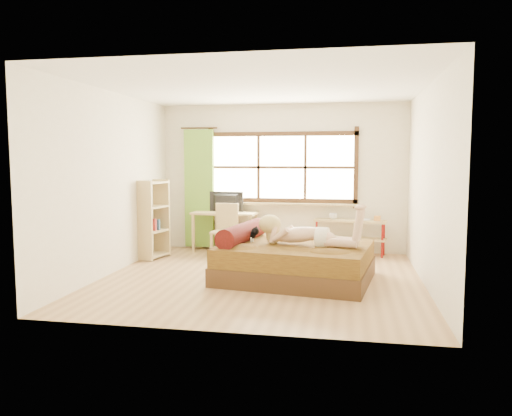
% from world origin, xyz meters
% --- Properties ---
extents(floor, '(4.50, 4.50, 0.00)m').
position_xyz_m(floor, '(0.00, 0.00, 0.00)').
color(floor, '#9E754C').
rests_on(floor, ground).
extents(ceiling, '(4.50, 4.50, 0.00)m').
position_xyz_m(ceiling, '(0.00, 0.00, 2.70)').
color(ceiling, white).
rests_on(ceiling, wall_back).
extents(wall_back, '(4.50, 0.00, 4.50)m').
position_xyz_m(wall_back, '(0.00, 2.25, 1.35)').
color(wall_back, silver).
rests_on(wall_back, floor).
extents(wall_front, '(4.50, 0.00, 4.50)m').
position_xyz_m(wall_front, '(0.00, -2.25, 1.35)').
color(wall_front, silver).
rests_on(wall_front, floor).
extents(wall_left, '(0.00, 4.50, 4.50)m').
position_xyz_m(wall_left, '(-2.25, 0.00, 1.35)').
color(wall_left, silver).
rests_on(wall_left, floor).
extents(wall_right, '(0.00, 4.50, 4.50)m').
position_xyz_m(wall_right, '(2.25, 0.00, 1.35)').
color(wall_right, silver).
rests_on(wall_right, floor).
extents(window, '(2.80, 0.16, 1.46)m').
position_xyz_m(window, '(0.00, 2.22, 1.51)').
color(window, '#FFEDBF').
rests_on(window, wall_back).
extents(curtain, '(0.55, 0.10, 2.20)m').
position_xyz_m(curtain, '(-1.55, 2.13, 1.15)').
color(curtain, olive).
rests_on(curtain, wall_back).
extents(bed, '(2.26, 1.92, 0.78)m').
position_xyz_m(bed, '(0.45, 0.02, 0.28)').
color(bed, '#372710').
rests_on(bed, floor).
extents(woman, '(1.47, 0.62, 0.61)m').
position_xyz_m(woman, '(0.65, -0.04, 0.82)').
color(woman, tan).
rests_on(woman, bed).
extents(kitten, '(0.32, 0.17, 0.25)m').
position_xyz_m(kitten, '(-0.22, 0.11, 0.63)').
color(kitten, black).
rests_on(kitten, bed).
extents(desk, '(1.20, 0.59, 0.73)m').
position_xyz_m(desk, '(-1.01, 1.95, 0.64)').
color(desk, tan).
rests_on(desk, floor).
extents(monitor, '(0.64, 0.11, 0.37)m').
position_xyz_m(monitor, '(-1.01, 2.00, 0.92)').
color(monitor, black).
rests_on(monitor, desk).
extents(chair, '(0.43, 0.43, 0.92)m').
position_xyz_m(chair, '(-0.91, 1.58, 0.51)').
color(chair, tan).
rests_on(chair, floor).
extents(pipe_shelf, '(1.29, 0.52, 0.71)m').
position_xyz_m(pipe_shelf, '(1.27, 2.07, 0.46)').
color(pipe_shelf, tan).
rests_on(pipe_shelf, floor).
extents(cup, '(0.16, 0.16, 0.11)m').
position_xyz_m(cup, '(0.95, 2.07, 0.68)').
color(cup, gray).
rests_on(cup, pipe_shelf).
extents(book, '(0.18, 0.23, 0.02)m').
position_xyz_m(book, '(1.45, 2.07, 0.64)').
color(book, gray).
rests_on(book, pipe_shelf).
extents(bookshelf, '(0.44, 0.63, 1.34)m').
position_xyz_m(bookshelf, '(-2.08, 1.13, 0.68)').
color(bookshelf, tan).
rests_on(bookshelf, floor).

